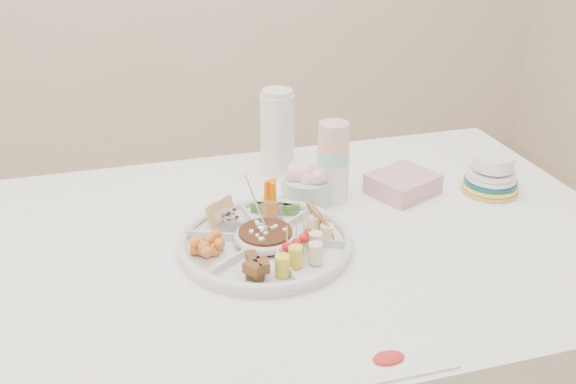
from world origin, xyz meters
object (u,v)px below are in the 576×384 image
object	(u,v)px
dining_table	(300,363)
plate_stack	(492,175)
thermos	(277,131)
party_tray	(266,240)

from	to	relation	value
dining_table	plate_stack	world-z (taller)	plate_stack
dining_table	thermos	distance (m)	0.61
dining_table	plate_stack	bearing A→B (deg)	8.77
plate_stack	party_tray	bearing A→B (deg)	-169.50
dining_table	thermos	world-z (taller)	thermos
party_tray	plate_stack	size ratio (longest dim) A/B	2.59
party_tray	dining_table	bearing A→B (deg)	20.24
party_tray	thermos	distance (m)	0.42
thermos	plate_stack	world-z (taller)	thermos
dining_table	plate_stack	size ratio (longest dim) A/B	10.34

